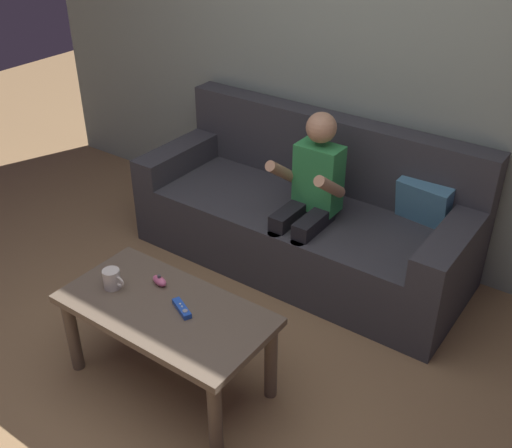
% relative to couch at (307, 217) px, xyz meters
% --- Properties ---
extents(ground_plane, '(9.98, 9.98, 0.00)m').
position_rel_couch_xyz_m(ground_plane, '(0.06, -1.49, -0.29)').
color(ground_plane, olive).
extents(wall_back, '(4.99, 0.05, 2.50)m').
position_rel_couch_xyz_m(wall_back, '(0.06, 0.39, 0.96)').
color(wall_back, gray).
rests_on(wall_back, ground).
extents(couch, '(2.01, 0.80, 0.86)m').
position_rel_couch_xyz_m(couch, '(0.00, 0.00, 0.00)').
color(couch, '#38383D').
rests_on(couch, ground).
extents(person_seated_on_couch, '(0.36, 0.44, 1.02)m').
position_rel_couch_xyz_m(person_seated_on_couch, '(0.12, -0.19, 0.28)').
color(person_seated_on_couch, black).
rests_on(person_seated_on_couch, ground).
extents(coffee_table, '(0.98, 0.50, 0.45)m').
position_rel_couch_xyz_m(coffee_table, '(0.03, -1.27, 0.08)').
color(coffee_table, brown).
rests_on(coffee_table, ground).
extents(game_remote_blue_near_edge, '(0.14, 0.09, 0.03)m').
position_rel_couch_xyz_m(game_remote_blue_near_edge, '(0.11, -1.25, 0.17)').
color(game_remote_blue_near_edge, blue).
rests_on(game_remote_blue_near_edge, coffee_table).
extents(nunchuk_pink, '(0.10, 0.06, 0.05)m').
position_rel_couch_xyz_m(nunchuk_pink, '(-0.11, -1.16, 0.18)').
color(nunchuk_pink, pink).
rests_on(nunchuk_pink, coffee_table).
extents(coffee_mug, '(0.12, 0.08, 0.10)m').
position_rel_couch_xyz_m(coffee_mug, '(-0.27, -1.31, 0.20)').
color(coffee_mug, silver).
rests_on(coffee_mug, coffee_table).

